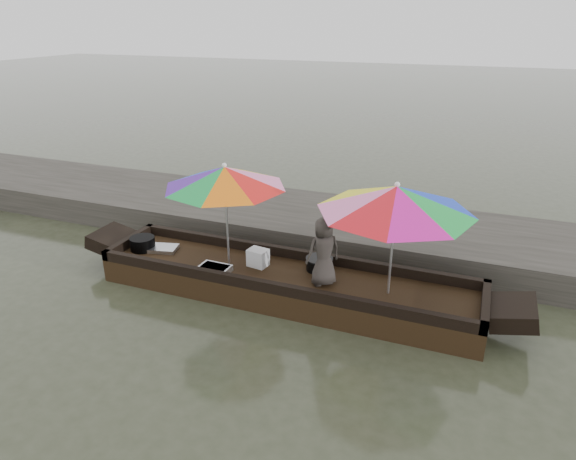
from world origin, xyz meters
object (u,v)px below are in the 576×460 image
(tray_scallop, at_px, (163,248))
(vendor, at_px, (324,251))
(cooking_pot, at_px, (143,243))
(charcoal_grill, at_px, (319,264))
(tray_crayfish, at_px, (214,269))
(umbrella_bow, at_px, (227,216))
(boat_hull, at_px, (285,285))
(supply_bag, at_px, (258,258))
(umbrella_stern, at_px, (392,240))

(tray_scallop, relative_size, vendor, 0.46)
(cooking_pot, xyz_separation_m, charcoal_grill, (2.83, 0.35, -0.01))
(cooking_pot, distance_m, tray_crayfish, 1.47)
(charcoal_grill, xyz_separation_m, umbrella_bow, (-1.31, -0.31, 0.69))
(boat_hull, height_order, umbrella_bow, umbrella_bow)
(boat_hull, bearing_deg, supply_bag, 167.15)
(vendor, xyz_separation_m, umbrella_stern, (0.90, 0.07, 0.29))
(umbrella_bow, bearing_deg, tray_scallop, 177.74)
(umbrella_bow, height_order, umbrella_stern, same)
(tray_crayfish, relative_size, charcoal_grill, 1.20)
(tray_scallop, height_order, umbrella_stern, umbrella_stern)
(cooking_pot, distance_m, vendor, 3.03)
(cooking_pot, xyz_separation_m, tray_crayfish, (1.44, -0.28, -0.06))
(tray_scallop, distance_m, charcoal_grill, 2.53)
(boat_hull, bearing_deg, umbrella_stern, 0.00)
(supply_bag, height_order, umbrella_stern, umbrella_stern)
(boat_hull, relative_size, umbrella_bow, 3.14)
(supply_bag, bearing_deg, vendor, -9.42)
(umbrella_stern, bearing_deg, cooking_pot, -179.47)
(boat_hull, height_order, vendor, vendor)
(charcoal_grill, bearing_deg, cooking_pot, -173.00)
(vendor, height_order, umbrella_bow, umbrella_bow)
(umbrella_bow, bearing_deg, charcoal_grill, 13.32)
(cooking_pot, xyz_separation_m, supply_bag, (1.94, 0.15, 0.03))
(tray_scallop, xyz_separation_m, umbrella_stern, (3.59, -0.05, 0.74))
(vendor, distance_m, umbrella_stern, 0.94)
(boat_hull, xyz_separation_m, cooking_pot, (-2.42, -0.04, 0.28))
(charcoal_grill, xyz_separation_m, supply_bag, (-0.89, -0.20, 0.04))
(boat_hull, xyz_separation_m, umbrella_bow, (-0.91, 0.00, 0.95))
(umbrella_stern, bearing_deg, boat_hull, 180.00)
(supply_bag, relative_size, umbrella_stern, 0.14)
(cooking_pot, relative_size, charcoal_grill, 1.04)
(tray_crayfish, height_order, umbrella_stern, umbrella_stern)
(tray_scallop, xyz_separation_m, charcoal_grill, (2.52, 0.26, 0.06))
(cooking_pot, bearing_deg, tray_scallop, 15.09)
(cooking_pot, xyz_separation_m, vendor, (3.00, -0.03, 0.39))
(tray_crayfish, bearing_deg, charcoal_grill, 24.35)
(umbrella_stern, bearing_deg, umbrella_bow, 180.00)
(boat_hull, bearing_deg, tray_scallop, 178.71)
(tray_scallop, bearing_deg, boat_hull, -1.29)
(tray_crayfish, bearing_deg, umbrella_bow, 77.36)
(tray_scallop, bearing_deg, cooking_pot, -164.91)
(supply_bag, bearing_deg, umbrella_bow, -165.65)
(tray_scallop, bearing_deg, supply_bag, 2.18)
(umbrella_stern, bearing_deg, vendor, -175.76)
(tray_scallop, relative_size, umbrella_bow, 0.26)
(charcoal_grill, bearing_deg, boat_hull, -142.48)
(tray_scallop, xyz_separation_m, umbrella_bow, (1.20, -0.05, 0.74))
(cooking_pot, relative_size, supply_bag, 1.39)
(cooking_pot, distance_m, charcoal_grill, 2.85)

